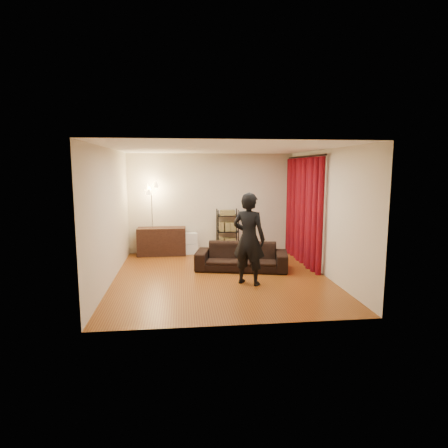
{
  "coord_description": "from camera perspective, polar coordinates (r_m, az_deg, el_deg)",
  "views": [
    {
      "loc": [
        -0.81,
        -7.7,
        2.3
      ],
      "look_at": [
        0.1,
        0.3,
        1.1
      ],
      "focal_mm": 30.0,
      "sensor_mm": 36.0,
      "label": 1
    }
  ],
  "objects": [
    {
      "name": "wire_shelf",
      "position": [
        10.19,
        0.54,
        -1.12
      ],
      "size": [
        0.61,
        0.48,
        1.2
      ],
      "primitive_type": null,
      "rotation": [
        0.0,
        0.0,
        -0.2
      ],
      "color": "black",
      "rests_on": "ground"
    },
    {
      "name": "floor_lamp",
      "position": [
        10.0,
        -10.9,
        0.62
      ],
      "size": [
        0.38,
        0.38,
        1.92
      ],
      "primitive_type": null,
      "rotation": [
        0.0,
        0.0,
        -0.1
      ],
      "color": "silver",
      "rests_on": "ground"
    },
    {
      "name": "floor",
      "position": [
        8.08,
        -0.47,
        -8.07
      ],
      "size": [
        5.0,
        5.0,
        0.0
      ],
      "primitive_type": "plane",
      "color": "brown",
      "rests_on": "ground"
    },
    {
      "name": "person",
      "position": [
        7.41,
        3.8,
        -2.27
      ],
      "size": [
        0.8,
        0.73,
        1.84
      ],
      "primitive_type": "imported",
      "rotation": [
        0.0,
        0.0,
        2.58
      ],
      "color": "black",
      "rests_on": "ground"
    },
    {
      "name": "storage_boxes",
      "position": [
        10.2,
        -5.08,
        -2.94
      ],
      "size": [
        0.38,
        0.31,
        0.57
      ],
      "primitive_type": null,
      "rotation": [
        0.0,
        0.0,
        0.11
      ],
      "color": "silver",
      "rests_on": "ground"
    },
    {
      "name": "media_cabinet",
      "position": [
        10.13,
        -9.46,
        -2.62
      ],
      "size": [
        1.28,
        0.49,
        0.74
      ],
      "primitive_type": "cube",
      "rotation": [
        0.0,
        0.0,
        -0.01
      ],
      "color": "black",
      "rests_on": "ground"
    },
    {
      "name": "curtain_rod",
      "position": [
        9.31,
        12.24,
        10.01
      ],
      "size": [
        0.04,
        2.65,
        0.04
      ],
      "primitive_type": "cylinder",
      "rotation": [
        1.57,
        0.0,
        0.0
      ],
      "color": "black",
      "rests_on": "wall_right"
    },
    {
      "name": "wall_left",
      "position": [
        7.89,
        -16.96,
        1.19
      ],
      "size": [
        0.0,
        5.0,
        5.0
      ],
      "primitive_type": "plane",
      "rotation": [
        1.57,
        0.0,
        1.57
      ],
      "color": "beige",
      "rests_on": "ground"
    },
    {
      "name": "wall_back",
      "position": [
        10.28,
        -1.94,
        3.17
      ],
      "size": [
        5.0,
        0.0,
        5.0
      ],
      "primitive_type": "plane",
      "rotation": [
        1.57,
        0.0,
        0.0
      ],
      "color": "beige",
      "rests_on": "ground"
    },
    {
      "name": "curtain",
      "position": [
        9.36,
        11.87,
        2.01
      ],
      "size": [
        0.22,
        2.65,
        2.55
      ],
      "primitive_type": null,
      "color": "#67060A",
      "rests_on": "ground"
    },
    {
      "name": "wall_right",
      "position": [
        8.34,
        15.09,
        1.64
      ],
      "size": [
        0.0,
        5.0,
        5.0
      ],
      "primitive_type": "plane",
      "rotation": [
        1.57,
        0.0,
        -1.57
      ],
      "color": "beige",
      "rests_on": "ground"
    },
    {
      "name": "ceiling",
      "position": [
        7.75,
        -0.49,
        11.43
      ],
      "size": [
        5.0,
        5.0,
        0.0
      ],
      "primitive_type": "plane",
      "rotation": [
        3.14,
        0.0,
        0.0
      ],
      "color": "white",
      "rests_on": "ground"
    },
    {
      "name": "sofa",
      "position": [
        8.59,
        2.69,
        -4.99
      ],
      "size": [
        2.19,
        1.23,
        0.6
      ],
      "primitive_type": "imported",
      "rotation": [
        0.0,
        0.0,
        -0.21
      ],
      "color": "black",
      "rests_on": "ground"
    },
    {
      "name": "wall_front",
      "position": [
        5.35,
        2.32,
        -1.76
      ],
      "size": [
        5.0,
        0.0,
        5.0
      ],
      "primitive_type": "plane",
      "rotation": [
        -1.57,
        0.0,
        0.0
      ],
      "color": "beige",
      "rests_on": "ground"
    }
  ]
}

